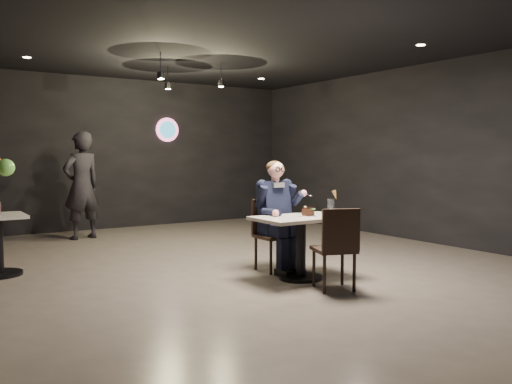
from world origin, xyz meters
TOP-DOWN VIEW (x-y plane):
  - floor at (0.00, 0.00)m, footprint 9.00×9.00m
  - wall_sign at (0.80, 4.47)m, footprint 0.50×0.06m
  - pendant_lights at (0.00, 2.00)m, footprint 1.40×1.20m
  - main_table at (0.05, -1.09)m, footprint 1.10×0.70m
  - chair_far at (0.05, -0.54)m, footprint 0.42×0.46m
  - chair_near at (0.05, -1.68)m, footprint 0.55×0.58m
  - seated_man at (0.05, -0.54)m, footprint 0.60×0.80m
  - dessert_plate at (0.11, -1.14)m, footprint 0.21×0.21m
  - cake_slice at (0.11, -1.15)m, footprint 0.15×0.14m
  - mint_leaf at (0.14, -1.21)m, footprint 0.06×0.04m
  - sundae_glass at (0.49, -1.12)m, footprint 0.08×0.08m
  - wafer_cone at (0.52, -1.16)m, footprint 0.07×0.07m
  - passerby at (-1.29, 3.43)m, footprint 0.78×0.62m

SIDE VIEW (x-z plane):
  - floor at x=0.00m, z-range 0.00..0.00m
  - main_table at x=0.05m, z-range 0.00..0.75m
  - chair_far at x=0.05m, z-range 0.00..0.92m
  - chair_near at x=0.05m, z-range 0.00..0.92m
  - seated_man at x=0.05m, z-range 0.00..1.44m
  - dessert_plate at x=0.11m, z-range 0.75..0.76m
  - cake_slice at x=0.11m, z-range 0.76..0.85m
  - mint_leaf at x=0.14m, z-range 0.84..0.85m
  - sundae_glass at x=0.49m, z-range 0.75..0.94m
  - passerby at x=-1.29m, z-range 0.00..1.88m
  - wafer_cone at x=0.52m, z-range 0.93..1.05m
  - wall_sign at x=0.80m, z-range 1.75..2.25m
  - pendant_lights at x=0.00m, z-range 2.70..3.06m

